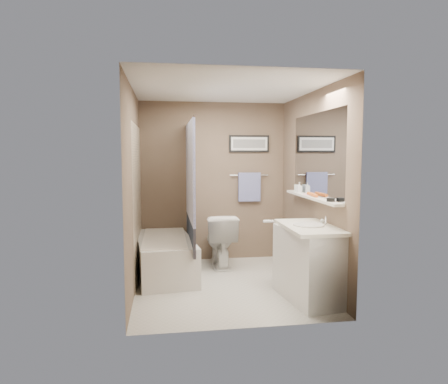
{
  "coord_description": "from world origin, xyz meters",
  "views": [
    {
      "loc": [
        -0.74,
        -4.78,
        1.63
      ],
      "look_at": [
        0.0,
        0.15,
        1.15
      ],
      "focal_mm": 32.0,
      "sensor_mm": 36.0,
      "label": 1
    }
  ],
  "objects": [
    {
      "name": "wall_back",
      "position": [
        0.0,
        1.23,
        1.2
      ],
      "size": [
        2.2,
        0.04,
        2.4
      ],
      "primitive_type": "cube",
      "color": "brown",
      "rests_on": "ground"
    },
    {
      "name": "glass_jar",
      "position": [
        1.04,
        0.38,
        1.17
      ],
      "size": [
        0.08,
        0.08,
        0.1
      ],
      "primitive_type": "cylinder",
      "color": "silver",
      "rests_on": "shelf"
    },
    {
      "name": "hair_brush_back",
      "position": [
        1.04,
        -0.14,
        1.14
      ],
      "size": [
        0.05,
        0.22,
        0.04
      ],
      "primitive_type": "cylinder",
      "rotation": [
        1.57,
        0.0,
        -0.03
      ],
      "color": "#BE521A",
      "rests_on": "shelf"
    },
    {
      "name": "ground",
      "position": [
        0.0,
        0.0,
        0.0
      ],
      "size": [
        2.5,
        2.5,
        0.0
      ],
      "primitive_type": "plane",
      "color": "beige",
      "rests_on": "ground"
    },
    {
      "name": "ceiling",
      "position": [
        0.0,
        0.0,
        2.38
      ],
      "size": [
        2.2,
        2.5,
        0.04
      ],
      "primitive_type": "cube",
      "color": "silver",
      "rests_on": "wall_back"
    },
    {
      "name": "curtain_lower",
      "position": [
        -0.4,
        0.5,
        0.58
      ],
      "size": [
        0.03,
        1.45,
        0.36
      ],
      "primitive_type": "cube",
      "color": "#222D41",
      "rests_on": "curtain_rod"
    },
    {
      "name": "sink_basin",
      "position": [
        0.83,
        -0.62,
        0.85
      ],
      "size": [
        0.34,
        0.34,
        0.01
      ],
      "primitive_type": "cylinder",
      "color": "silver",
      "rests_on": "countertop"
    },
    {
      "name": "tub_rim",
      "position": [
        -0.75,
        0.55,
        0.5
      ],
      "size": [
        0.56,
        1.36,
        0.02
      ],
      "primitive_type": "cube",
      "color": "white",
      "rests_on": "bathtub"
    },
    {
      "name": "mirror",
      "position": [
        1.09,
        -0.15,
        1.62
      ],
      "size": [
        0.02,
        1.6,
        1.0
      ],
      "primitive_type": "cube",
      "color": "silver",
      "rests_on": "wall_right"
    },
    {
      "name": "toilet",
      "position": [
        0.05,
        0.85,
        0.38
      ],
      "size": [
        0.43,
        0.76,
        0.77
      ],
      "primitive_type": "imported",
      "rotation": [
        0.0,
        0.0,
        3.15
      ],
      "color": "white",
      "rests_on": "ground"
    },
    {
      "name": "door",
      "position": [
        0.55,
        -1.24,
        1.0
      ],
      "size": [
        0.8,
        0.02,
        2.0
      ],
      "primitive_type": "cube",
      "color": "silver",
      "rests_on": "wall_front"
    },
    {
      "name": "faucet_spout",
      "position": [
        1.03,
        -0.62,
        0.89
      ],
      "size": [
        0.02,
        0.02,
        0.1
      ],
      "primitive_type": "cylinder",
      "color": "white",
      "rests_on": "countertop"
    },
    {
      "name": "pink_comb",
      "position": [
        1.04,
        -0.01,
        1.12
      ],
      "size": [
        0.05,
        0.16,
        0.01
      ],
      "primitive_type": "cube",
      "rotation": [
        0.0,
        0.0,
        0.12
      ],
      "color": "#F898C2",
      "rests_on": "shelf"
    },
    {
      "name": "countertop",
      "position": [
        0.84,
        -0.62,
        0.82
      ],
      "size": [
        0.54,
        0.96,
        0.04
      ],
      "primitive_type": "cube",
      "color": "silver",
      "rests_on": "vanity"
    },
    {
      "name": "curtain_rod",
      "position": [
        -0.4,
        0.5,
        2.05
      ],
      "size": [
        0.02,
        1.55,
        0.02
      ],
      "primitive_type": "cylinder",
      "rotation": [
        1.57,
        0.0,
        0.0
      ],
      "color": "silver",
      "rests_on": "wall_left"
    },
    {
      "name": "art_frame",
      "position": [
        0.55,
        1.23,
        1.78
      ],
      "size": [
        0.62,
        0.02,
        0.26
      ],
      "primitive_type": "cube",
      "color": "black",
      "rests_on": "wall_back"
    },
    {
      "name": "faucet_knob",
      "position": [
        1.03,
        -0.52,
        0.87
      ],
      "size": [
        0.05,
        0.05,
        0.05
      ],
      "primitive_type": "sphere",
      "color": "silver",
      "rests_on": "countertop"
    },
    {
      "name": "towel_bar",
      "position": [
        0.55,
        1.22,
        1.3
      ],
      "size": [
        0.6,
        0.02,
        0.02
      ],
      "primitive_type": "cylinder",
      "rotation": [
        0.0,
        1.57,
        0.0
      ],
      "color": "silver",
      "rests_on": "wall_back"
    },
    {
      "name": "curtain_upper",
      "position": [
        -0.4,
        0.5,
        1.4
      ],
      "size": [
        0.03,
        1.45,
        1.28
      ],
      "primitive_type": "cube",
      "color": "silver",
      "rests_on": "curtain_rod"
    },
    {
      "name": "art_mat",
      "position": [
        0.55,
        1.22,
        1.78
      ],
      "size": [
        0.56,
        0.0,
        0.2
      ],
      "primitive_type": "cube",
      "color": "white",
      "rests_on": "art_frame"
    },
    {
      "name": "soap_bottle",
      "position": [
        1.04,
        0.3,
        1.18
      ],
      "size": [
        0.07,
        0.07,
        0.14
      ],
      "primitive_type": "imported",
      "rotation": [
        0.0,
        0.0,
        0.08
      ],
      "color": "#999999",
      "rests_on": "shelf"
    },
    {
      "name": "wall_right",
      "position": [
        1.08,
        0.0,
        1.2
      ],
      "size": [
        0.04,
        2.5,
        2.4
      ],
      "primitive_type": "cube",
      "color": "brown",
      "rests_on": "ground"
    },
    {
      "name": "shelf",
      "position": [
        1.04,
        -0.15,
        1.1
      ],
      "size": [
        0.12,
        1.6,
        0.03
      ],
      "primitive_type": "cube",
      "color": "silver",
      "rests_on": "wall_right"
    },
    {
      "name": "wall_left",
      "position": [
        -1.08,
        0.0,
        1.2
      ],
      "size": [
        0.04,
        2.5,
        2.4
      ],
      "primitive_type": "cube",
      "color": "brown",
      "rests_on": "ground"
    },
    {
      "name": "art_image",
      "position": [
        0.55,
        1.22,
        1.78
      ],
      "size": [
        0.5,
        0.0,
        0.13
      ],
      "primitive_type": "cube",
      "color": "#595959",
      "rests_on": "art_mat"
    },
    {
      "name": "bathtub",
      "position": [
        -0.75,
        0.55,
        0.25
      ],
      "size": [
        0.86,
        1.57,
        0.5
      ],
      "primitive_type": "cube",
      "rotation": [
        0.0,
        0.0,
        0.11
      ],
      "color": "silver",
      "rests_on": "ground"
    },
    {
      "name": "wall_front",
      "position": [
        0.0,
        -1.23,
        1.2
      ],
      "size": [
        2.2,
        0.04,
        2.4
      ],
      "primitive_type": "cube",
      "color": "brown",
      "rests_on": "ground"
    },
    {
      "name": "vanity",
      "position": [
        0.85,
        -0.62,
        0.4
      ],
      "size": [
        0.62,
        0.96,
        0.8
      ],
      "primitive_type": "cube",
      "rotation": [
        0.0,
        0.0,
        0.14
      ],
      "color": "silver",
      "rests_on": "ground"
    },
    {
      "name": "towel",
      "position": [
        0.55,
        1.2,
        1.12
      ],
      "size": [
        0.34,
        0.05,
        0.44
      ],
      "primitive_type": "cube",
      "color": "#949DD8",
      "rests_on": "towel_bar"
    },
    {
      "name": "hair_brush_front",
      "position": [
        1.04,
        -0.23,
        1.14
      ],
      "size": [
        0.05,
        0.22,
        0.04
      ],
      "primitive_type": "cylinder",
      "rotation": [
        1.57,
        0.0,
        -0.05
      ],
      "color": "#CD591C",
      "rests_on": "shelf"
    },
    {
      "name": "door_handle",
      "position": [
        0.22,
        -1.19,
        1.0
      ],
      "size": [
        0.1,
        0.02,
        0.02
      ],
      "primitive_type": "cylinder",
      "rotation": [
        0.0,
        1.57,
        0.0
      ],
      "color": "silver",
      "rests_on": "door"
    },
    {
      "name": "candle_bowl_near",
      "position": [
        1.04,
        -0.72,
        1.14
      ],
      "size": [
        0.09,
        0.09,
        0.04
      ],
      "primitive_type": "cylinder",
      "color": "black",
      "rests_on": "shelf"
    },
    {
      "name": "tile_surround",
      "position": [
        -1.09,
        0.5,
        1.0
      ],
      "size": [
        0.02,
        1.55,
        2.0
      ],
      "primitive_type": "cube",
      "color": "beige",
      "rests_on": "wall_left"
    }
  ]
}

